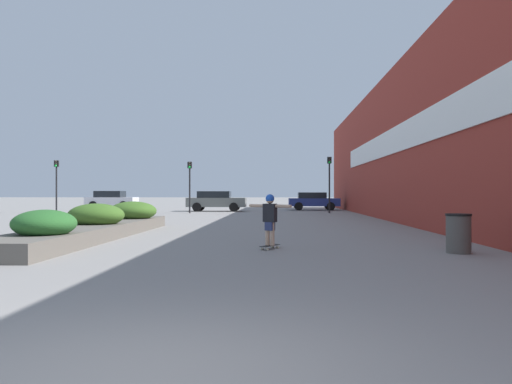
# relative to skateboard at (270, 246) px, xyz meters

# --- Properties ---
(building_wall_right) EXTENTS (0.67, 48.20, 7.36)m
(building_wall_right) POSITION_rel_skateboard_xyz_m (5.92, 11.99, 3.61)
(building_wall_right) COLOR maroon
(building_wall_right) RESTS_ON ground_plane
(planter_box) EXTENTS (1.92, 11.56, 1.06)m
(planter_box) POSITION_rel_skateboard_xyz_m (-5.39, 3.05, 0.34)
(planter_box) COLOR #605B54
(planter_box) RESTS_ON ground_plane
(skateboard) EXTENTS (0.51, 0.71, 0.09)m
(skateboard) POSITION_rel_skateboard_xyz_m (0.00, 0.00, 0.00)
(skateboard) COLOR black
(skateboard) RESTS_ON ground_plane
(skateboarder) EXTENTS (1.06, 0.65, 1.26)m
(skateboarder) POSITION_rel_skateboard_xyz_m (-0.00, -0.00, 0.79)
(skateboarder) COLOR tan
(skateboarder) RESTS_ON skateboard
(trash_bin) EXTENTS (0.58, 0.58, 0.91)m
(trash_bin) POSITION_rel_skateboard_xyz_m (4.36, -0.63, 0.39)
(trash_bin) COLOR #514C47
(trash_bin) RESTS_ON ground_plane
(car_leftmost) EXTENTS (4.61, 1.89, 1.51)m
(car_leftmost) POSITION_rel_skateboard_xyz_m (12.57, 28.87, 0.75)
(car_leftmost) COLOR black
(car_leftmost) RESTS_ON ground_plane
(car_center_left) EXTENTS (4.05, 2.07, 1.42)m
(car_center_left) POSITION_rel_skateboard_xyz_m (3.06, 28.02, 0.69)
(car_center_left) COLOR navy
(car_center_left) RESTS_ON ground_plane
(car_center_right) EXTENTS (4.06, 2.01, 1.55)m
(car_center_right) POSITION_rel_skateboard_xyz_m (-13.76, 28.93, 0.75)
(car_center_right) COLOR silver
(car_center_right) RESTS_ON ground_plane
(car_rightmost) EXTENTS (4.41, 1.91, 1.51)m
(car_rightmost) POSITION_rel_skateboard_xyz_m (-4.47, 25.19, 0.73)
(car_rightmost) COLOR slate
(car_rightmost) RESTS_ON ground_plane
(traffic_light_left) EXTENTS (0.28, 0.30, 3.52)m
(traffic_light_left) POSITION_rel_skateboard_xyz_m (-5.83, 21.52, 2.33)
(traffic_light_left) COLOR black
(traffic_light_left) RESTS_ON ground_plane
(traffic_light_right) EXTENTS (0.28, 0.30, 3.85)m
(traffic_light_right) POSITION_rel_skateboard_xyz_m (3.72, 21.85, 2.52)
(traffic_light_right) COLOR black
(traffic_light_right) RESTS_ON ground_plane
(traffic_light_far_left) EXTENTS (0.28, 0.30, 3.65)m
(traffic_light_far_left) POSITION_rel_skateboard_xyz_m (-15.17, 21.63, 2.40)
(traffic_light_far_left) COLOR black
(traffic_light_far_left) RESTS_ON ground_plane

